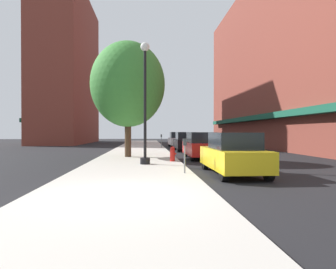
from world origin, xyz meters
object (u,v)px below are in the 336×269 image
at_px(car_red, 201,146).
at_px(lamppost, 145,101).
at_px(parking_meter_near, 185,151).
at_px(fire_hydrant, 172,154).
at_px(parking_meter_far, 161,139).
at_px(car_black, 185,142).
at_px(car_white, 177,140).
at_px(car_yellow, 233,154).
at_px(tree_near, 128,85).

bearing_deg(car_red, lamppost, -133.63).
bearing_deg(parking_meter_near, fire_hydrant, 90.91).
xyz_separation_m(fire_hydrant, parking_meter_near, (0.07, -4.49, 0.43)).
bearing_deg(parking_meter_far, lamppost, -95.84).
relative_size(fire_hydrant, car_black, 0.18).
relative_size(parking_meter_near, car_white, 0.30).
height_order(car_yellow, car_black, same).
xyz_separation_m(fire_hydrant, car_yellow, (2.02, -4.20, 0.29)).
distance_m(fire_hydrant, parking_meter_near, 4.51).
relative_size(lamppost, parking_meter_near, 4.50).
distance_m(car_yellow, car_black, 14.25).
height_order(parking_meter_far, car_black, car_black).
distance_m(parking_meter_near, car_white, 21.41).
height_order(car_red, car_black, same).
bearing_deg(car_yellow, lamppost, 140.10).
distance_m(parking_meter_near, car_black, 14.66).
xyz_separation_m(car_yellow, car_black, (0.00, 14.25, 0.00)).
bearing_deg(tree_near, lamppost, -75.57).
height_order(fire_hydrant, car_red, car_red).
bearing_deg(car_black, parking_meter_near, -96.28).
height_order(parking_meter_near, car_black, car_black).
distance_m(fire_hydrant, car_black, 10.25).
bearing_deg(car_white, lamppost, -100.96).
distance_m(parking_meter_near, car_yellow, 1.98).
distance_m(lamppost, fire_hydrant, 3.30).
bearing_deg(tree_near, car_black, 57.07).
relative_size(parking_meter_near, car_black, 0.30).
xyz_separation_m(parking_meter_far, car_white, (1.95, 3.26, -0.14)).
distance_m(parking_meter_far, car_white, 3.80).
xyz_separation_m(parking_meter_far, tree_near, (-2.61, -10.57, 3.70)).
height_order(lamppost, fire_hydrant, lamppost).
bearing_deg(car_red, car_yellow, -92.09).
xyz_separation_m(parking_meter_near, car_black, (1.95, 14.53, -0.14)).
bearing_deg(parking_meter_far, car_black, -61.05).
bearing_deg(car_black, tree_near, -121.57).
relative_size(fire_hydrant, car_white, 0.18).
relative_size(parking_meter_far, tree_near, 0.18).
xyz_separation_m(car_yellow, car_red, (0.00, 6.86, 0.00)).
bearing_deg(lamppost, car_red, 48.46).
distance_m(parking_meter_far, car_red, 11.09).
xyz_separation_m(tree_near, car_red, (4.56, -0.35, -3.84)).
distance_m(parking_meter_near, car_red, 7.40).
bearing_deg(lamppost, car_black, 72.95).
xyz_separation_m(parking_meter_near, car_red, (1.95, 7.14, -0.14)).
bearing_deg(lamppost, tree_near, 104.43).
height_order(parking_meter_far, tree_near, tree_near).
xyz_separation_m(lamppost, parking_meter_far, (1.52, 14.83, -2.25)).
bearing_deg(car_white, parking_meter_near, -95.33).
bearing_deg(car_red, car_black, 87.91).
distance_m(car_yellow, car_white, 21.03).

